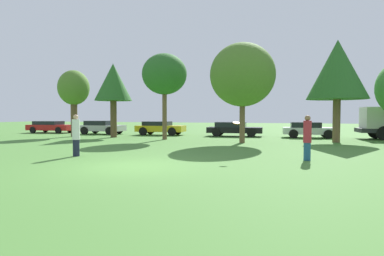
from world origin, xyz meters
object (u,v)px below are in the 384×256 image
object	(u,v)px
tree_3	(242,75)
tree_4	(337,70)
parked_car_silver	(101,127)
parked_car_black	(234,129)
tree_1	(113,83)
parked_car_white	(308,129)
parked_car_yellow	(160,128)
frisbee	(236,123)
tree_2	(164,75)
person_thrower	(76,135)
tree_0	(74,89)
person_catcher	(307,137)
parked_car_red	(51,126)

from	to	relation	value
tree_3	tree_4	world-z (taller)	tree_4
parked_car_silver	parked_car_black	size ratio (longest dim) A/B	0.90
tree_1	parked_car_white	size ratio (longest dim) A/B	1.43
parked_car_yellow	parked_car_black	distance (m)	6.44
frisbee	parked_car_white	world-z (taller)	frisbee
tree_2	frisbee	bearing A→B (deg)	-54.02
parked_car_black	person_thrower	bearing A→B (deg)	-109.47
tree_4	parked_car_white	world-z (taller)	tree_4
tree_0	frisbee	bearing A→B (deg)	-33.84
person_catcher	parked_car_red	distance (m)	26.48
person_catcher	parked_car_yellow	distance (m)	17.28
parked_car_silver	parked_car_white	size ratio (longest dim) A/B	1.01
person_catcher	tree_3	size ratio (longest dim) A/B	0.28
tree_0	tree_4	distance (m)	19.67
parked_car_red	parked_car_black	bearing A→B (deg)	-2.75
tree_2	person_catcher	bearing A→B (deg)	-42.52
parked_car_red	parked_car_white	world-z (taller)	parked_car_white
frisbee	tree_2	xyz separation A→B (m)	(-6.45, 8.88, 3.16)
tree_2	parked_car_red	world-z (taller)	tree_2
tree_0	tree_2	bearing A→B (deg)	-6.68
person_catcher	parked_car_black	distance (m)	14.08
parked_car_silver	parked_car_yellow	world-z (taller)	parked_car_silver
tree_0	parked_car_black	size ratio (longest dim) A/B	1.19
tree_2	tree_4	size ratio (longest dim) A/B	0.93
tree_4	parked_car_white	size ratio (longest dim) A/B	1.62
tree_3	parked_car_red	size ratio (longest dim) A/B	1.35
tree_0	tree_3	distance (m)	14.09
tree_1	parked_car_silver	world-z (taller)	tree_1
tree_1	tree_4	world-z (taller)	tree_4
tree_0	parked_car_black	xyz separation A→B (m)	(12.43, 3.85, -3.22)
frisbee	tree_1	distance (m)	15.07
person_thrower	parked_car_red	size ratio (longest dim) A/B	0.39
parked_car_red	parked_car_silver	xyz separation A→B (m)	(5.88, -0.45, 0.04)
person_thrower	tree_0	xyz separation A→B (m)	(-7.98, 10.73, 2.95)
tree_1	tree_3	distance (m)	10.53
parked_car_yellow	parked_car_black	bearing A→B (deg)	-1.03
tree_0	person_thrower	bearing A→B (deg)	-53.35
parked_car_black	tree_1	bearing A→B (deg)	-158.85
person_catcher	frisbee	xyz separation A→B (m)	(-2.67, -0.52, 0.56)
tree_3	parked_car_yellow	size ratio (longest dim) A/B	1.47
person_catcher	parked_car_white	bearing A→B (deg)	-102.17
tree_1	parked_car_black	size ratio (longest dim) A/B	1.28
frisbee	parked_car_yellow	xyz separation A→B (m)	(-8.69, 13.54, -0.80)
person_thrower	frisbee	distance (m)	6.79
tree_2	parked_car_red	size ratio (longest dim) A/B	1.32
tree_0	parked_car_black	distance (m)	13.41
frisbee	tree_0	distance (m)	17.84
tree_4	parked_car_red	size ratio (longest dim) A/B	1.42
person_catcher	frisbee	size ratio (longest dim) A/B	6.33
person_thrower	tree_4	world-z (taller)	tree_4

